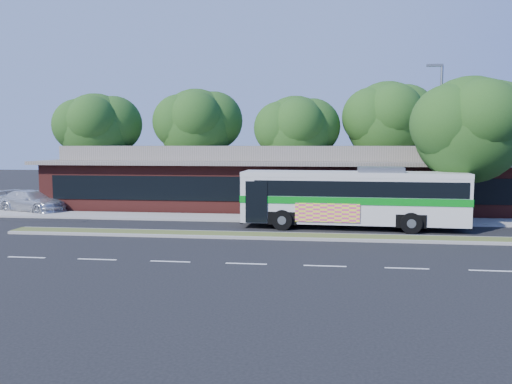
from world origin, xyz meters
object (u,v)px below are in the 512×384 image
(sedan, at_px, (32,201))
(lamp_post, at_px, (439,138))
(transit_bus, at_px, (353,194))
(sidewalk_tree, at_px, (476,128))

(sedan, bearing_deg, lamp_post, -74.44)
(lamp_post, bearing_deg, sedan, 176.04)
(lamp_post, xyz_separation_m, transit_bus, (-4.93, -2.20, -3.03))
(sedan, xyz_separation_m, sidewalk_tree, (27.84, -2.31, 4.76))
(transit_bus, xyz_separation_m, sidewalk_tree, (6.80, 1.70, 3.62))
(sedan, bearing_deg, sidewalk_tree, -75.21)
(sidewalk_tree, bearing_deg, lamp_post, 164.76)
(lamp_post, distance_m, transit_bus, 6.20)
(transit_bus, relative_size, sidewalk_tree, 1.45)
(lamp_post, xyz_separation_m, sidewalk_tree, (1.86, -0.51, 0.59))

